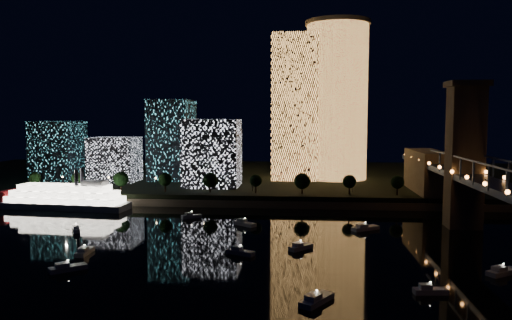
% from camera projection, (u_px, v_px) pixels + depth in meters
% --- Properties ---
extents(ground, '(520.00, 520.00, 0.00)m').
position_uv_depth(ground, '(263.00, 265.00, 127.99)').
color(ground, black).
rests_on(ground, ground).
extents(far_bank, '(420.00, 160.00, 5.00)m').
position_uv_depth(far_bank, '(284.00, 179.00, 286.50)').
color(far_bank, black).
rests_on(far_bank, ground).
extents(seawall, '(420.00, 6.00, 3.00)m').
position_uv_depth(seawall, '(278.00, 204.00, 209.21)').
color(seawall, '#6B5E4C').
rests_on(seawall, ground).
extents(tower_cylindrical, '(34.00, 34.00, 82.56)m').
position_uv_depth(tower_cylindrical, '(337.00, 101.00, 263.09)').
color(tower_cylindrical, '#F1A04D').
rests_on(tower_cylindrical, far_bank).
extents(tower_rectangular, '(23.69, 23.69, 75.37)m').
position_uv_depth(tower_rectangular, '(295.00, 108.00, 262.76)').
color(tower_rectangular, '#F1A04D').
rests_on(tower_rectangular, far_bank).
extents(midrise_blocks, '(109.93, 49.15, 41.70)m').
position_uv_depth(midrise_blocks, '(145.00, 148.00, 254.97)').
color(midrise_blocks, white).
rests_on(midrise_blocks, far_bank).
extents(riverboat, '(58.11, 16.92, 17.26)m').
position_uv_depth(riverboat, '(60.00, 198.00, 206.59)').
color(riverboat, silver).
rests_on(riverboat, ground).
extents(motorboats, '(130.19, 89.55, 2.78)m').
position_uv_depth(motorboats, '(260.00, 248.00, 141.10)').
color(motorboats, silver).
rests_on(motorboats, ground).
extents(esplanade_trees, '(165.50, 6.93, 8.96)m').
position_uv_depth(esplanade_trees, '(216.00, 180.00, 216.87)').
color(esplanade_trees, black).
rests_on(esplanade_trees, far_bank).
extents(street_lamps, '(132.70, 0.70, 5.65)m').
position_uv_depth(street_lamps, '(204.00, 181.00, 223.54)').
color(street_lamps, black).
rests_on(street_lamps, far_bank).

